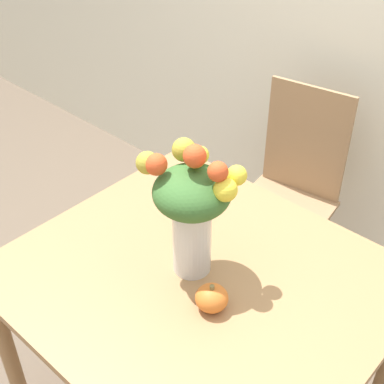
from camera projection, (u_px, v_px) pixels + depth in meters
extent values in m
cube|color=#9E754C|center=(199.00, 278.00, 1.74)|extent=(1.18, 1.06, 0.03)
cylinder|color=#9E754C|center=(7.00, 350.00, 1.98)|extent=(0.06, 0.06, 0.75)
cylinder|color=#9E754C|center=(181.00, 229.00, 2.54)|extent=(0.06, 0.06, 0.75)
cylinder|color=silver|center=(192.00, 237.00, 1.68)|extent=(0.12, 0.12, 0.26)
cylinder|color=silver|center=(192.00, 254.00, 1.73)|extent=(0.11, 0.11, 0.12)
cylinder|color=#38662D|center=(198.00, 233.00, 1.65)|extent=(0.00, 0.01, 0.31)
cylinder|color=#38662D|center=(199.00, 227.00, 1.67)|extent=(0.01, 0.01, 0.31)
cylinder|color=#38662D|center=(190.00, 224.00, 1.68)|extent=(0.01, 0.00, 0.31)
cylinder|color=#38662D|center=(184.00, 229.00, 1.67)|extent=(0.01, 0.01, 0.31)
cylinder|color=#38662D|center=(189.00, 234.00, 1.65)|extent=(0.01, 0.00, 0.31)
ellipsoid|color=#38662D|center=(192.00, 192.00, 1.58)|extent=(0.24, 0.24, 0.14)
sphere|color=#AD9E33|center=(147.00, 163.00, 1.55)|extent=(0.07, 0.07, 0.07)
sphere|color=yellow|center=(237.00, 175.00, 1.53)|extent=(0.06, 0.06, 0.06)
sphere|color=#D64C23|center=(156.00, 164.00, 1.53)|extent=(0.07, 0.07, 0.07)
sphere|color=#AD9E33|center=(184.00, 150.00, 1.60)|extent=(0.07, 0.07, 0.07)
sphere|color=yellow|center=(200.00, 155.00, 1.58)|extent=(0.06, 0.06, 0.06)
sphere|color=#D64C23|center=(195.00, 156.00, 1.51)|extent=(0.07, 0.07, 0.07)
sphere|color=#D64C23|center=(218.00, 172.00, 1.48)|extent=(0.06, 0.06, 0.06)
sphere|color=yellow|center=(225.00, 190.00, 1.50)|extent=(0.07, 0.07, 0.07)
sphere|color=orange|center=(195.00, 157.00, 1.53)|extent=(0.07, 0.07, 0.07)
ellipsoid|color=orange|center=(212.00, 298.00, 1.60)|extent=(0.10, 0.10, 0.08)
cylinder|color=brown|center=(212.00, 288.00, 1.57)|extent=(0.01, 0.01, 0.02)
cube|color=#9E7A56|center=(281.00, 211.00, 2.51)|extent=(0.48, 0.48, 0.02)
cylinder|color=#9E7A56|center=(229.00, 255.00, 2.61)|extent=(0.04, 0.04, 0.45)
cylinder|color=#9E7A56|center=(293.00, 283.00, 2.46)|extent=(0.04, 0.04, 0.45)
cylinder|color=#9E7A56|center=(262.00, 219.00, 2.84)|extent=(0.04, 0.04, 0.45)
cylinder|color=#9E7A56|center=(322.00, 242.00, 2.69)|extent=(0.04, 0.04, 0.45)
cube|color=#9E7A56|center=(306.00, 141.00, 2.48)|extent=(0.40, 0.08, 0.55)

